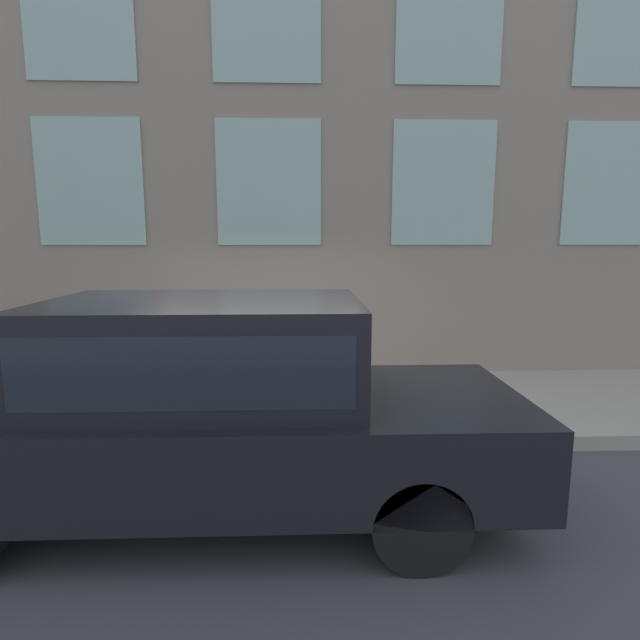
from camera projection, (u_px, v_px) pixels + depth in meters
name	position (u px, v px, depth m)	size (l,w,h in m)	color
ground_plane	(257.00, 456.00, 5.49)	(80.00, 80.00, 0.00)	#47474C
sidewalk	(266.00, 406.00, 6.87)	(2.83, 60.00, 0.18)	#A8A093
building_facade	(268.00, 106.00, 7.72)	(0.33, 40.00, 8.80)	gray
fire_hydrant	(288.00, 394.00, 5.97)	(0.37, 0.47, 0.70)	red
person	(351.00, 359.00, 6.26)	(0.28, 0.19, 1.17)	#998466
parked_car_charcoal_near	(207.00, 401.00, 4.20)	(1.85, 5.30, 1.88)	black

